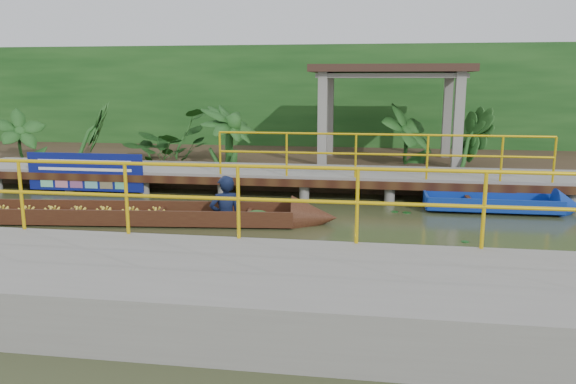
# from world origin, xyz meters

# --- Properties ---
(ground) EXTENTS (80.00, 80.00, 0.00)m
(ground) POSITION_xyz_m (0.00, 0.00, 0.00)
(ground) COLOR #31371B
(ground) RESTS_ON ground
(land_strip) EXTENTS (30.00, 8.00, 0.45)m
(land_strip) POSITION_xyz_m (0.00, 7.50, 0.23)
(land_strip) COLOR #2F2317
(land_strip) RESTS_ON ground
(far_dock) EXTENTS (16.00, 2.06, 1.66)m
(far_dock) POSITION_xyz_m (0.02, 3.43, 0.48)
(far_dock) COLOR gray
(far_dock) RESTS_ON ground
(near_dock) EXTENTS (18.00, 2.40, 1.73)m
(near_dock) POSITION_xyz_m (1.00, -4.20, 0.30)
(near_dock) COLOR gray
(near_dock) RESTS_ON ground
(pavilion) EXTENTS (4.40, 3.00, 3.00)m
(pavilion) POSITION_xyz_m (3.00, 6.30, 2.82)
(pavilion) COLOR gray
(pavilion) RESTS_ON ground
(foliage_backdrop) EXTENTS (30.00, 0.80, 4.00)m
(foliage_backdrop) POSITION_xyz_m (0.00, 10.00, 2.00)
(foliage_backdrop) COLOR #144014
(foliage_backdrop) RESTS_ON ground
(vendor_boat) EXTENTS (8.95, 1.76, 2.13)m
(vendor_boat) POSITION_xyz_m (-2.13, 0.02, 0.27)
(vendor_boat) COLOR #35170E
(vendor_boat) RESTS_ON ground
(moored_blue_boat) EXTENTS (3.26, 0.89, 0.78)m
(moored_blue_boat) POSITION_xyz_m (5.93, 2.05, 0.14)
(moored_blue_boat) COLOR navy
(moored_blue_boat) RESTS_ON ground
(blue_banner) EXTENTS (3.01, 0.04, 0.94)m
(blue_banner) POSITION_xyz_m (-4.43, 2.48, 0.56)
(blue_banner) COLOR navy
(blue_banner) RESTS_ON ground
(tropical_plants) EXTENTS (14.25, 1.25, 1.56)m
(tropical_plants) POSITION_xyz_m (-1.74, 5.30, 1.23)
(tropical_plants) COLOR #144014
(tropical_plants) RESTS_ON ground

